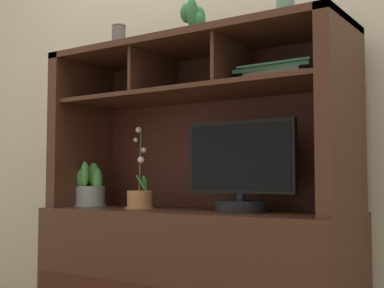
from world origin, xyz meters
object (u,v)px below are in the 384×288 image
(potted_succulent, at_px, (195,24))
(magazine_stack_left, at_px, (283,76))
(tv_monitor, at_px, (240,172))
(media_console, at_px, (193,245))
(potted_fern, at_px, (90,189))
(diffuser_bottle, at_px, (285,10))
(potted_orchid, at_px, (140,197))
(ceramic_vase, at_px, (119,40))

(potted_succulent, bearing_deg, magazine_stack_left, 3.59)
(tv_monitor, bearing_deg, media_console, 172.86)
(magazine_stack_left, bearing_deg, potted_succulent, -176.41)
(magazine_stack_left, distance_m, potted_succulent, 0.50)
(media_console, relative_size, potted_fern, 6.33)
(media_console, xyz_separation_m, tv_monitor, (0.26, -0.03, 0.32))
(diffuser_bottle, bearing_deg, potted_fern, 179.92)
(potted_orchid, height_order, potted_succulent, potted_succulent)
(media_console, xyz_separation_m, potted_fern, (-0.61, -0.02, 0.24))
(media_console, distance_m, magazine_stack_left, 0.83)
(potted_orchid, height_order, magazine_stack_left, magazine_stack_left)
(potted_fern, xyz_separation_m, magazine_stack_left, (1.03, 0.06, 0.47))
(media_console, xyz_separation_m, potted_succulent, (0.00, 0.01, 1.00))
(ceramic_vase, bearing_deg, diffuser_bottle, -2.31)
(diffuser_bottle, xyz_separation_m, ceramic_vase, (-0.92, 0.04, 0.02))
(potted_fern, xyz_separation_m, ceramic_vase, (0.15, 0.04, 0.75))
(media_console, distance_m, ceramic_vase, 1.09)
(magazine_stack_left, relative_size, ceramic_vase, 2.24)
(potted_fern, bearing_deg, potted_succulent, 3.07)
(tv_monitor, distance_m, potted_succulent, 0.73)
(magazine_stack_left, xyz_separation_m, diffuser_bottle, (0.04, -0.06, 0.25))
(diffuser_bottle, distance_m, potted_succulent, 0.46)
(potted_orchid, xyz_separation_m, magazine_stack_left, (0.68, 0.09, 0.51))
(tv_monitor, relative_size, potted_fern, 2.20)
(media_console, bearing_deg, diffuser_bottle, -2.45)
(tv_monitor, height_order, ceramic_vase, ceramic_vase)
(ceramic_vase, bearing_deg, potted_succulent, -0.36)
(potted_orchid, relative_size, diffuser_bottle, 1.50)
(potted_fern, xyz_separation_m, potted_succulent, (0.61, 0.03, 0.75))
(tv_monitor, relative_size, magazine_stack_left, 1.40)
(media_console, height_order, potted_orchid, media_console)
(tv_monitor, distance_m, ceramic_vase, 0.98)
(potted_fern, relative_size, potted_succulent, 1.15)
(potted_orchid, bearing_deg, media_console, 10.44)
(diffuser_bottle, bearing_deg, ceramic_vase, 177.69)
(potted_orchid, xyz_separation_m, potted_succulent, (0.26, 0.06, 0.79))
(media_console, relative_size, ceramic_vase, 9.03)
(tv_monitor, xyz_separation_m, potted_orchid, (-0.52, -0.02, -0.11))
(potted_fern, relative_size, diffuser_bottle, 0.88)
(potted_fern, height_order, diffuser_bottle, diffuser_bottle)
(potted_fern, xyz_separation_m, diffuser_bottle, (1.07, -0.00, 0.73))
(potted_fern, distance_m, magazine_stack_left, 1.14)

